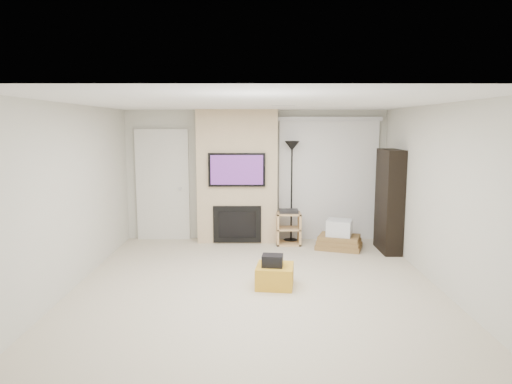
{
  "coord_description": "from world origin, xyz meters",
  "views": [
    {
      "loc": [
        -0.02,
        -6.03,
        2.21
      ],
      "look_at": [
        0.0,
        1.2,
        1.15
      ],
      "focal_mm": 32.0,
      "sensor_mm": 36.0,
      "label": 1
    }
  ],
  "objects_px": {
    "floor_lamp": "(292,163)",
    "bookshelf": "(389,201)",
    "ottoman": "(275,276)",
    "box_stack": "(339,238)",
    "av_stand": "(289,226)"
  },
  "relations": [
    {
      "from": "ottoman",
      "to": "bookshelf",
      "type": "distance_m",
      "value": 2.86
    },
    {
      "from": "floor_lamp",
      "to": "bookshelf",
      "type": "distance_m",
      "value": 1.89
    },
    {
      "from": "av_stand",
      "to": "floor_lamp",
      "type": "bearing_deg",
      "value": 72.21
    },
    {
      "from": "floor_lamp",
      "to": "box_stack",
      "type": "height_order",
      "value": "floor_lamp"
    },
    {
      "from": "ottoman",
      "to": "floor_lamp",
      "type": "height_order",
      "value": "floor_lamp"
    },
    {
      "from": "box_stack",
      "to": "bookshelf",
      "type": "xyz_separation_m",
      "value": [
        0.83,
        -0.15,
        0.7
      ]
    },
    {
      "from": "ottoman",
      "to": "box_stack",
      "type": "xyz_separation_m",
      "value": [
        1.25,
        1.97,
        0.05
      ]
    },
    {
      "from": "av_stand",
      "to": "bookshelf",
      "type": "height_order",
      "value": "bookshelf"
    },
    {
      "from": "box_stack",
      "to": "floor_lamp",
      "type": "bearing_deg",
      "value": 148.46
    },
    {
      "from": "av_stand",
      "to": "box_stack",
      "type": "height_order",
      "value": "av_stand"
    },
    {
      "from": "ottoman",
      "to": "av_stand",
      "type": "height_order",
      "value": "av_stand"
    },
    {
      "from": "floor_lamp",
      "to": "box_stack",
      "type": "relative_size",
      "value": 2.06
    },
    {
      "from": "floor_lamp",
      "to": "av_stand",
      "type": "distance_m",
      "value": 1.19
    },
    {
      "from": "ottoman",
      "to": "floor_lamp",
      "type": "bearing_deg",
      "value": 80.36
    },
    {
      "from": "ottoman",
      "to": "bookshelf",
      "type": "xyz_separation_m",
      "value": [
        2.08,
        1.81,
        0.75
      ]
    }
  ]
}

